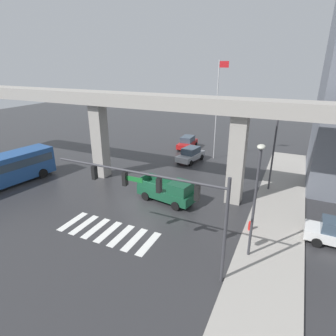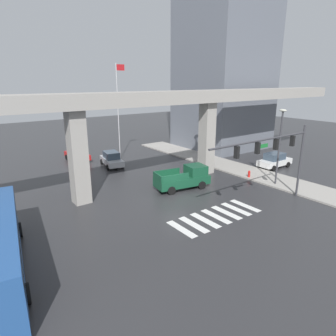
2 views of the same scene
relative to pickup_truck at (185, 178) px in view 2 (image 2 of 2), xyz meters
name	(u,v)px [view 2 (image 2 of 2)]	position (x,y,z in m)	size (l,w,h in m)	color
ground_plane	(176,197)	(-2.00, -1.27, -0.99)	(120.00, 120.00, 0.00)	#2D2D30
crosswalk_stripes	(216,216)	(-2.00, -6.06, -0.98)	(7.15, 2.80, 0.01)	silver
elevated_overpass	(151,105)	(-2.00, 2.49, 6.59)	(56.59, 2.44, 8.77)	#9E9991
sidewalk_east	(241,170)	(8.74, 0.73, -0.91)	(4.00, 36.00, 0.15)	#9E9991
pickup_truck	(185,178)	(0.00, 0.00, 0.00)	(5.35, 2.75, 2.08)	#14472D
sedan_silver	(112,159)	(-2.15, 10.86, -0.14)	(2.50, 4.54, 1.72)	#A8AAAF
sedan_white	(275,160)	(12.74, -0.83, -0.14)	(4.34, 2.05, 1.72)	silver
sedan_red	(77,154)	(-4.51, 15.82, -0.14)	(2.10, 4.37, 1.72)	red
traffic_signal_mast	(277,149)	(2.91, -7.30, 3.69)	(10.89, 0.32, 6.20)	#38383D
street_lamp_near_corner	(280,139)	(7.54, -4.55, 3.57)	(0.44, 0.70, 7.24)	#38383D
street_lamp_mid_block	(202,125)	(7.54, 6.08, 3.57)	(0.44, 0.70, 7.24)	#38383D
fire_hydrant	(249,174)	(7.14, -1.71, -0.56)	(0.24, 0.24, 0.85)	red
flagpole	(118,106)	(0.21, 13.13, 5.68)	(1.16, 0.12, 11.69)	silver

